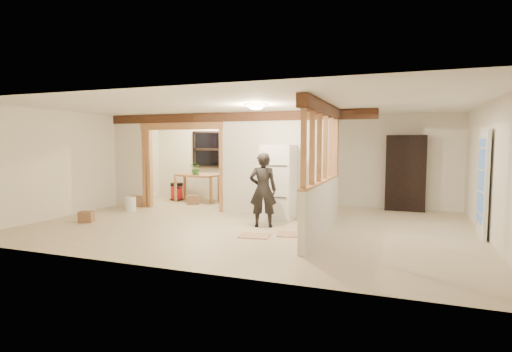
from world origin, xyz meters
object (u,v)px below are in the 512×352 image
at_px(shop_vac, 177,191).
at_px(bookshelf, 406,173).
at_px(work_table, 197,188).
at_px(refrigerator, 278,182).
at_px(woman, 263,190).

distance_m(shop_vac, bookshelf, 6.58).
distance_m(work_table, shop_vac, 0.73).
xyz_separation_m(refrigerator, bookshelf, (2.73, 2.22, 0.12)).
xyz_separation_m(shop_vac, bookshelf, (6.53, 0.41, 0.70)).
relative_size(woman, work_table, 1.21).
relative_size(woman, bookshelf, 0.80).
xyz_separation_m(work_table, shop_vac, (-0.72, 0.01, -0.13)).
distance_m(woman, work_table, 4.12).
distance_m(refrigerator, bookshelf, 3.52).
bearing_deg(bookshelf, refrigerator, -140.90).
bearing_deg(woman, shop_vac, -53.81).
relative_size(work_table, bookshelf, 0.66).
relative_size(refrigerator, bookshelf, 0.87).
height_order(refrigerator, woman, refrigerator).
bearing_deg(woman, work_table, -59.66).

